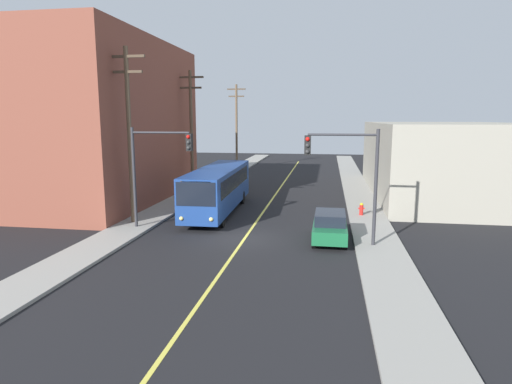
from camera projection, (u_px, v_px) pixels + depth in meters
ground_plane at (245, 238)px, 24.63m from camera, size 120.00×120.00×0.00m
sidewalk_left at (180, 201)px, 35.51m from camera, size 2.50×90.00×0.15m
sidewalk_right at (363, 206)px, 33.19m from camera, size 2.50×90.00×0.15m
lane_stripe_center at (276, 194)px, 39.23m from camera, size 0.16×60.00×0.01m
building_left_brick at (101, 122)px, 35.05m from camera, size 10.00×18.63×12.72m
building_right_warehouse at (444, 159)px, 37.99m from camera, size 12.00×22.16×6.29m
city_bus at (218, 187)px, 31.14m from camera, size 2.90×12.22×3.20m
parked_car_green at (330, 226)px, 23.99m from camera, size 1.85×4.41×1.62m
utility_pole_near at (129, 128)px, 26.96m from camera, size 2.40×0.28×10.79m
utility_pole_mid at (191, 126)px, 38.90m from camera, size 2.40×0.28×10.66m
utility_pole_far at (236, 123)px, 57.01m from camera, size 2.40×0.28×10.82m
traffic_signal_left_corner at (158, 159)px, 25.82m from camera, size 3.75×0.48×6.00m
traffic_signal_right_corner at (346, 165)px, 22.40m from camera, size 3.75×0.48×6.00m
fire_hydrant at (361, 209)px, 29.85m from camera, size 0.44×0.26×0.84m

